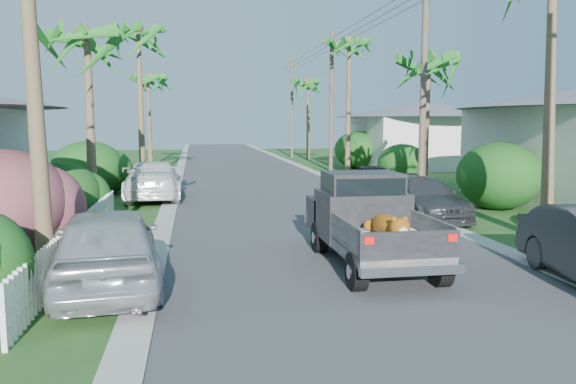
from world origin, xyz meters
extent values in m
plane|color=#234A1C|center=(0.00, 0.00, 0.00)|extent=(120.00, 120.00, 0.00)
cube|color=#38383A|center=(0.00, 25.00, 0.01)|extent=(8.00, 100.00, 0.02)
cube|color=#A5A39E|center=(-4.30, 25.00, 0.03)|extent=(0.60, 100.00, 0.06)
cube|color=#A5A39E|center=(4.30, 25.00, 0.03)|extent=(0.60, 100.00, 0.06)
cylinder|color=black|center=(-0.30, 1.98, 0.38)|extent=(0.28, 0.76, 0.76)
cylinder|color=black|center=(1.40, 1.98, 0.38)|extent=(0.28, 0.76, 0.76)
cylinder|color=black|center=(-0.30, 5.23, 0.38)|extent=(0.28, 0.76, 0.76)
cylinder|color=black|center=(1.40, 5.23, 0.38)|extent=(0.28, 0.76, 0.76)
cube|color=slate|center=(0.55, 2.63, 0.62)|extent=(1.90, 2.40, 0.24)
cube|color=slate|center=(-0.37, 2.63, 1.00)|extent=(0.06, 2.40, 0.55)
cube|color=slate|center=(1.47, 2.63, 1.00)|extent=(0.06, 2.40, 0.55)
cube|color=black|center=(0.55, 1.46, 0.98)|extent=(1.92, 0.08, 0.52)
cube|color=silver|center=(0.55, 1.30, 0.55)|extent=(1.98, 0.18, 0.18)
cube|color=red|center=(-0.25, 1.41, 1.10)|extent=(0.18, 0.05, 0.14)
cube|color=red|center=(1.35, 1.41, 1.10)|extent=(0.18, 0.05, 0.14)
cube|color=black|center=(0.55, 4.48, 1.05)|extent=(1.94, 1.65, 1.10)
cube|color=black|center=(0.55, 4.48, 1.78)|extent=(1.70, 1.35, 0.55)
cube|color=black|center=(0.55, 3.81, 1.75)|extent=(1.60, 0.05, 0.45)
cube|color=black|center=(0.55, 5.73, 0.90)|extent=(1.94, 1.20, 0.80)
cube|color=white|center=(0.55, 2.63, 0.82)|extent=(1.70, 2.10, 0.16)
ellipsoid|color=orange|center=(0.55, 2.73, 1.12)|extent=(0.48, 1.25, 0.43)
sphere|color=orange|center=(0.55, 1.98, 1.20)|extent=(0.40, 0.40, 0.40)
ellipsoid|color=white|center=(0.55, 2.73, 1.02)|extent=(0.32, 0.86, 0.18)
imported|color=#313437|center=(4.19, 9.50, 0.68)|extent=(2.03, 4.72, 1.35)
imported|color=black|center=(4.55, 15.68, 0.67)|extent=(1.77, 4.03, 1.35)
imported|color=#B7B9BE|center=(-5.00, 2.85, 0.82)|extent=(2.48, 5.01, 1.64)
imported|color=white|center=(-5.00, 15.79, 0.81)|extent=(2.34, 5.60, 1.62)
cone|color=brown|center=(-6.20, 3.00, 3.50)|extent=(0.36, 0.71, 7.01)
cone|color=brown|center=(-6.80, 12.00, 3.10)|extent=(0.36, 0.61, 6.21)
cone|color=brown|center=(-6.00, 22.00, 4.00)|extent=(0.36, 0.36, 8.00)
cone|color=brown|center=(-6.50, 34.00, 3.25)|extent=(0.36, 0.75, 6.51)
cone|color=brown|center=(6.30, 6.00, 3.75)|extent=(0.36, 0.73, 7.51)
cone|color=brown|center=(6.60, 15.00, 3.00)|extent=(0.36, 0.54, 6.01)
cone|color=brown|center=(6.20, 26.00, 4.10)|extent=(0.36, 0.36, 8.20)
cone|color=brown|center=(6.50, 40.00, 3.40)|extent=(0.36, 0.63, 6.81)
ellipsoid|color=#C11B65|center=(-7.80, 6.00, 1.30)|extent=(3.00, 3.30, 2.60)
ellipsoid|color=#144618|center=(-7.40, 10.00, 1.00)|extent=(2.40, 2.64, 2.00)
ellipsoid|color=#144618|center=(-8.00, 18.00, 1.20)|extent=(3.20, 3.52, 2.40)
ellipsoid|color=#144618|center=(7.80, 11.00, 1.25)|extent=(3.00, 3.30, 2.50)
ellipsoid|color=#144618|center=(7.50, 20.00, 1.05)|extent=(2.60, 2.86, 2.10)
ellipsoid|color=#144618|center=(8.00, 30.00, 1.30)|extent=(3.20, 3.52, 2.60)
cube|color=white|center=(-6.00, 5.50, 0.50)|extent=(0.10, 11.00, 1.00)
cube|color=silver|center=(13.00, 30.00, 1.80)|extent=(9.00, 8.00, 3.60)
cone|color=#595B60|center=(13.00, 30.00, 4.10)|extent=(6.48, 6.48, 1.00)
cylinder|color=brown|center=(5.60, 13.00, 4.50)|extent=(0.26, 0.26, 9.00)
cylinder|color=brown|center=(5.60, 28.00, 4.50)|extent=(0.26, 0.26, 9.00)
cube|color=brown|center=(5.60, 28.00, 8.40)|extent=(1.60, 0.10, 0.10)
cylinder|color=brown|center=(5.60, 43.00, 4.50)|extent=(0.26, 0.26, 9.00)
cube|color=brown|center=(5.60, 43.00, 8.40)|extent=(1.60, 0.10, 0.10)
camera|label=1|loc=(-3.32, -8.11, 3.21)|focal=35.00mm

